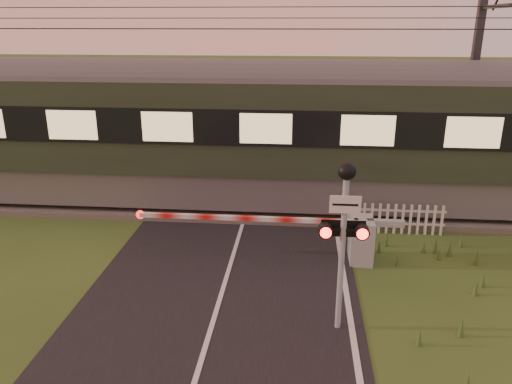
# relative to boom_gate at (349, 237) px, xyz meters

# --- Properties ---
(ground) EXTENTS (160.00, 160.00, 0.00)m
(ground) POSITION_rel_boom_gate_xyz_m (-2.91, -2.81, -0.63)
(ground) COLOR #324A1C
(ground) RESTS_ON ground
(road) EXTENTS (6.00, 140.00, 0.03)m
(road) POSITION_rel_boom_gate_xyz_m (-2.89, -3.05, -0.62)
(road) COLOR black
(road) RESTS_ON ground
(track_bed) EXTENTS (140.00, 3.40, 0.39)m
(track_bed) POSITION_rel_boom_gate_xyz_m (-2.91, 3.69, -0.56)
(track_bed) COLOR #47423D
(track_bed) RESTS_ON ground
(overhead_wires) EXTENTS (120.00, 0.62, 0.62)m
(overhead_wires) POSITION_rel_boom_gate_xyz_m (-2.91, 3.69, 5.10)
(overhead_wires) COLOR black
(overhead_wires) RESTS_ON ground
(boom_gate) EXTENTS (6.73, 0.86, 1.14)m
(boom_gate) POSITION_rel_boom_gate_xyz_m (0.00, 0.00, 0.00)
(boom_gate) COLOR gray
(boom_gate) RESTS_ON ground
(crossing_signal) EXTENTS (0.86, 0.35, 3.38)m
(crossing_signal) POSITION_rel_boom_gate_xyz_m (-0.44, -3.01, 1.70)
(crossing_signal) COLOR gray
(crossing_signal) RESTS_ON ground
(picket_fence) EXTENTS (2.80, 0.07, 0.88)m
(picket_fence) POSITION_rel_boom_gate_xyz_m (1.44, 1.79, -0.18)
(picket_fence) COLOR silver
(picket_fence) RESTS_ON ground
(catenary_mast) EXTENTS (0.24, 2.47, 7.66)m
(catenary_mast) POSITION_rel_boom_gate_xyz_m (4.38, 5.92, 3.34)
(catenary_mast) COLOR #2D2D30
(catenary_mast) RESTS_ON ground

